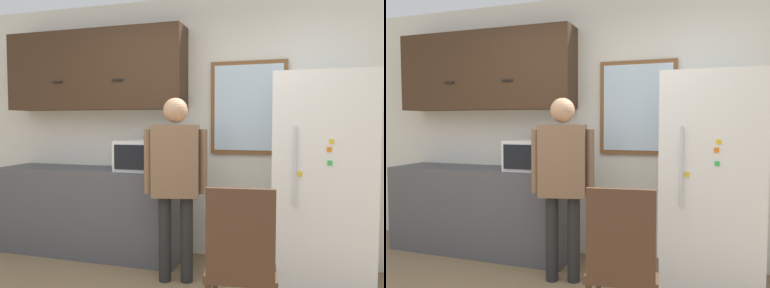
# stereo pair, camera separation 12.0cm
# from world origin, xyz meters

# --- Properties ---
(back_wall) EXTENTS (6.00, 0.06, 2.70)m
(back_wall) POSITION_xyz_m (0.00, 2.00, 1.35)
(back_wall) COLOR silver
(back_wall) RESTS_ON ground_plane
(counter) EXTENTS (2.02, 0.55, 0.91)m
(counter) POSITION_xyz_m (-1.19, 1.70, 0.46)
(counter) COLOR #4C4C51
(counter) RESTS_ON ground_plane
(upper_cabinets) EXTENTS (2.02, 0.33, 0.84)m
(upper_cabinets) POSITION_xyz_m (-1.19, 1.82, 1.96)
(upper_cabinets) COLOR #3D2819
(microwave) EXTENTS (0.48, 0.41, 0.31)m
(microwave) POSITION_xyz_m (-0.59, 1.69, 1.07)
(microwave) COLOR white
(microwave) RESTS_ON counter
(person) EXTENTS (0.54, 0.30, 1.62)m
(person) POSITION_xyz_m (-0.08, 1.26, 0.98)
(person) COLOR black
(person) RESTS_ON ground_plane
(refrigerator) EXTENTS (0.81, 0.73, 1.82)m
(refrigerator) POSITION_xyz_m (1.14, 1.62, 0.91)
(refrigerator) COLOR white
(refrigerator) RESTS_ON ground_plane
(chair) EXTENTS (0.49, 0.49, 1.02)m
(chair) POSITION_xyz_m (0.61, 0.46, 0.55)
(chair) COLOR #472D1E
(chair) RESTS_ON ground_plane
(window) EXTENTS (0.76, 0.05, 0.93)m
(window) POSITION_xyz_m (0.45, 1.96, 1.55)
(window) COLOR brown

